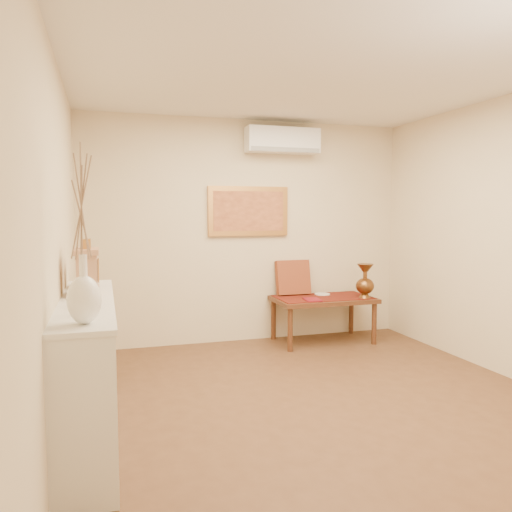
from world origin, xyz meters
name	(u,v)px	position (x,y,z in m)	size (l,w,h in m)	color
floor	(324,406)	(0.00, 0.00, 0.00)	(4.50, 4.50, 0.00)	brown
ceiling	(328,68)	(0.00, 0.00, 2.70)	(4.50, 4.50, 0.00)	silver
wall_back	(248,232)	(0.00, 2.25, 1.35)	(4.00, 0.02, 2.70)	beige
wall_left	(57,247)	(-2.00, 0.00, 1.35)	(0.02, 4.50, 2.70)	beige
white_vase	(82,236)	(-1.81, -0.81, 1.46)	(0.18, 0.18, 0.96)	white
candlestick	(84,296)	(-1.82, -0.53, 1.09)	(0.11, 0.11, 0.22)	silver
brass_urn_small	(89,291)	(-1.80, -0.27, 1.08)	(0.09, 0.09, 0.20)	brown
table_cloth	(323,297)	(0.85, 1.88, 0.55)	(1.14, 0.59, 0.01)	#621B10
brass_urn_tall	(365,277)	(1.31, 1.68, 0.81)	(0.22, 0.22, 0.50)	brown
plate	(322,294)	(0.91, 2.03, 0.56)	(0.19, 0.19, 0.01)	white
menu	(312,299)	(0.63, 1.71, 0.56)	(0.18, 0.25, 0.01)	maroon
cushion	(293,278)	(0.56, 2.15, 0.77)	(0.43, 0.10, 0.43)	maroon
display_ledge	(88,368)	(-1.82, 0.00, 0.49)	(0.37, 2.02, 0.98)	silver
mantel_clock	(88,271)	(-1.82, 0.22, 1.15)	(0.17, 0.36, 0.41)	tan
wooden_chest	(87,272)	(-1.83, 0.61, 1.10)	(0.16, 0.21, 0.24)	tan
low_table	(323,303)	(0.85, 1.88, 0.48)	(1.20, 0.70, 0.55)	#542D19
painting	(248,211)	(0.00, 2.22, 1.60)	(1.00, 0.06, 0.60)	#B47A39
ac_unit	(282,141)	(0.40, 2.12, 2.45)	(0.90, 0.25, 0.30)	white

